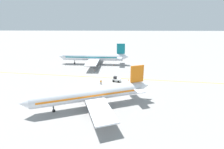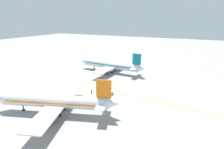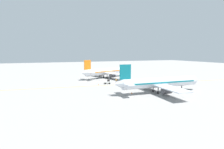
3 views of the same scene
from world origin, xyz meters
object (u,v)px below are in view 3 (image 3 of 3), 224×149
Objects in this scene: airplane_at_gate at (107,71)px; baggage_tug_white at (107,82)px; traffic_cone_far_edge at (107,82)px; traffic_cone_mid_apron at (99,84)px; airplane_adjacent_stand at (159,83)px; traffic_cone_near_nose at (132,93)px; traffic_cone_by_wingtip at (140,87)px; ground_crew_worker at (116,80)px.

airplane_at_gate reaches higher than baggage_tug_white.
airplane_at_gate is 15.75m from traffic_cone_far_edge.
airplane_at_gate is 62.73× the size of traffic_cone_mid_apron.
traffic_cone_near_nose is (-2.57, -9.95, -3.43)m from airplane_adjacent_stand.
traffic_cone_near_nose is at bearing -104.49° from airplane_adjacent_stand.
traffic_cone_by_wingtip is at bearing 5.06° from airplane_at_gate.
airplane_at_gate is 62.73× the size of traffic_cone_near_nose.
airplane_at_gate reaches higher than traffic_cone_mid_apron.
airplane_adjacent_stand is 10.83m from traffic_cone_near_nose.
baggage_tug_white is 6.01× the size of traffic_cone_by_wingtip.
traffic_cone_by_wingtip is (11.87, 14.48, 0.00)m from traffic_cone_mid_apron.
airplane_adjacent_stand reaches higher than traffic_cone_far_edge.
airplane_at_gate reaches higher than traffic_cone_by_wingtip.
ground_crew_worker is 3.05× the size of traffic_cone_mid_apron.
airplane_adjacent_stand is 64.57× the size of traffic_cone_by_wingtip.
traffic_cone_mid_apron is (1.14, -4.73, -0.63)m from baggage_tug_white.
airplane_adjacent_stand is 64.57× the size of traffic_cone_far_edge.
baggage_tug_white is at bearing -18.19° from traffic_cone_far_edge.
traffic_cone_far_edge is at bearing -111.26° from ground_crew_worker.
baggage_tug_white is 1.97× the size of ground_crew_worker.
traffic_cone_by_wingtip is at bearing -172.09° from airplane_adjacent_stand.
airplane_adjacent_stand reaches higher than traffic_cone_by_wingtip.
traffic_cone_far_edge is at bearing -20.95° from airplane_at_gate.
airplane_adjacent_stand is 10.74× the size of baggage_tug_white.
airplane_adjacent_stand is 64.57× the size of traffic_cone_near_nose.
airplane_adjacent_stand is 30.15m from traffic_cone_far_edge.
traffic_cone_far_edge is (-17.41, -8.30, 0.00)m from traffic_cone_by_wingtip.
baggage_tug_white is at bearing -63.48° from ground_crew_worker.
traffic_cone_mid_apron is at bearing -144.90° from airplane_adjacent_stand.
baggage_tug_white is at bearing -176.47° from traffic_cone_near_nose.
ground_crew_worker is at bearing -4.85° from airplane_at_gate.
traffic_cone_by_wingtip is at bearing 36.84° from baggage_tug_white.
airplane_adjacent_stand is 64.57× the size of traffic_cone_mid_apron.
traffic_cone_mid_apron is at bearing -76.46° from baggage_tug_white.
baggage_tug_white reaches higher than traffic_cone_near_nose.
airplane_at_gate and airplane_adjacent_stand have the same top height.
ground_crew_worker is at bearing 116.52° from baggage_tug_white.
traffic_cone_near_nose is at bearing -7.99° from airplane_at_gate.
traffic_cone_mid_apron is 1.00× the size of traffic_cone_far_edge.
traffic_cone_mid_apron is at bearing -163.32° from traffic_cone_near_nose.
traffic_cone_mid_apron is at bearing -48.13° from traffic_cone_far_edge.
traffic_cone_near_nose and traffic_cone_by_wingtip have the same top height.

